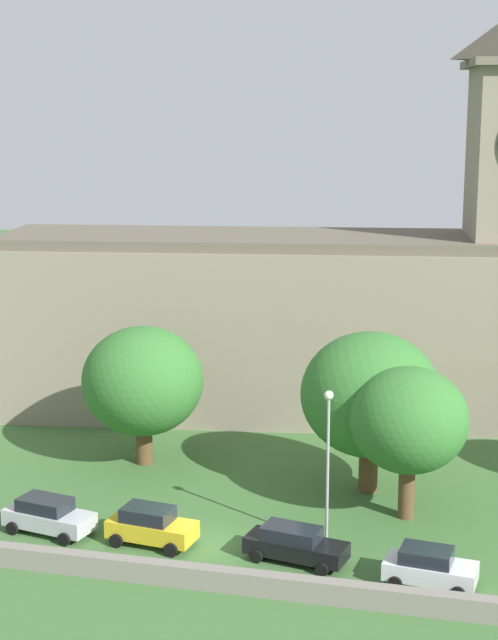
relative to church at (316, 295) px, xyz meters
The scene contains 11 objects.
ground_plane 11.30m from the church, 98.95° to the right, with size 200.00×200.00×0.00m, color #3D6633.
church is the anchor object (origin of this frame).
quay_barrier 28.24m from the church, 92.55° to the right, with size 58.08×0.70×0.99m, color gray.
car_silver 26.13m from the church, 111.37° to the right, with size 4.79×2.80×1.79m.
car_yellow 24.79m from the church, 99.11° to the right, with size 4.45×2.55×1.86m.
car_black 24.92m from the church, 81.90° to the right, with size 5.00×2.70×1.66m.
car_white 27.36m from the church, 68.68° to the right, with size 4.19×2.48×1.73m.
streetlamp_west_mid 22.05m from the church, 78.18° to the right, with size 0.44×0.44×7.70m.
tree_riverside_west 19.14m from the church, 65.30° to the right, with size 6.03×6.03×7.95m.
tree_churchyard 15.35m from the church, 121.78° to the right, with size 7.11×7.11×8.27m.
tree_by_tower 15.25m from the church, 68.38° to the right, with size 7.55×7.55×8.91m.
Camera 1 is at (12.93, -43.57, 20.64)m, focal length 56.44 mm.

